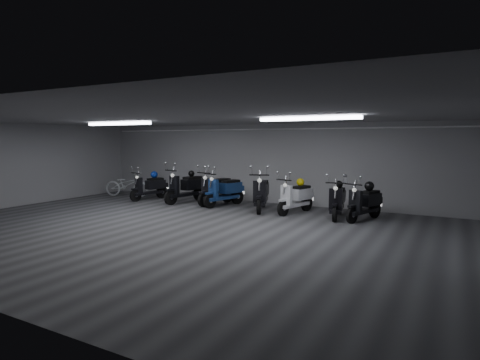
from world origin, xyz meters
The scene contains 21 objects.
floor centered at (0.00, 0.00, -0.01)m, with size 14.00×10.00×0.01m, color #3A3B3D.
ceiling centered at (0.00, 0.00, 2.80)m, with size 14.00×10.00×0.01m, color gray.
back_wall centered at (0.00, 5.00, 1.40)m, with size 14.00×0.01×2.80m, color #969699.
left_wall centered at (-7.00, 0.00, 1.40)m, with size 0.01×10.00×2.80m, color #969699.
fluor_strip_left centered at (-3.00, 1.00, 2.74)m, with size 2.40×0.18×0.08m, color white.
fluor_strip_right centered at (3.00, 1.00, 2.74)m, with size 2.40×0.18×0.08m, color white.
conduit centered at (0.00, 4.92, 2.62)m, with size 0.05×0.05×13.60m, color white.
scooter_0 centered at (-4.04, 3.45, 0.65)m, with size 0.58×1.74×1.30m, color black, non-canonical shape.
scooter_1 centered at (-2.41, 3.54, 0.74)m, with size 0.67×2.00×1.49m, color black, non-canonical shape.
scooter_3 centered at (-1.25, 3.73, 0.71)m, with size 0.64×1.91×1.43m, color black, non-canonical shape.
scooter_4 centered at (-0.84, 3.58, 0.70)m, with size 0.63×1.89×1.41m, color navy, non-canonical shape.
scooter_5 centered at (0.64, 3.42, 0.74)m, with size 0.67×2.00×1.49m, color black, non-canonical shape.
scooter_6 centered at (1.78, 3.47, 0.67)m, with size 0.60×1.79×1.33m, color white, non-canonical shape.
scooter_7 centered at (3.09, 3.39, 0.67)m, with size 0.60×1.79×1.34m, color black, non-canonical shape.
scooter_8 centered at (3.84, 3.38, 0.66)m, with size 0.59×1.77×1.32m, color black, non-canonical shape.
bicycle centered at (-5.47, 3.75, 0.57)m, with size 0.63×1.78×1.15m, color white.
helmet_0 centered at (3.05, 3.64, 0.94)m, with size 0.24×0.24×0.24m, color black.
helmet_1 centered at (-3.98, 3.68, 0.94)m, with size 0.27×0.27×0.27m, color navy.
helmet_2 centered at (-2.35, 3.81, 1.03)m, with size 0.23×0.23×0.23m, color black.
helmet_3 centered at (1.84, 3.70, 0.95)m, with size 0.24×0.24×0.24m, color #C3AA0B.
helmet_4 centered at (3.92, 3.61, 0.95)m, with size 0.27×0.27×0.27m, color black.
Camera 1 is at (6.04, -7.87, 2.25)m, focal length 29.70 mm.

